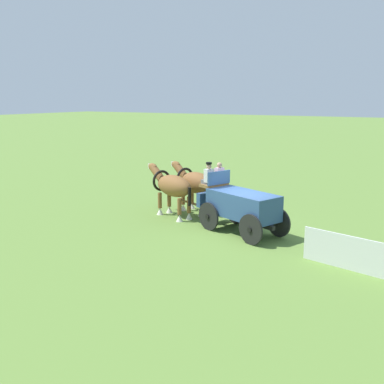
% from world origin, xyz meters
% --- Properties ---
extents(ground_plane, '(220.00, 220.00, 0.00)m').
position_xyz_m(ground_plane, '(0.00, 0.00, 0.00)').
color(ground_plane, olive).
extents(show_wagon, '(5.73, 2.93, 2.67)m').
position_xyz_m(show_wagon, '(0.17, -0.07, 1.14)').
color(show_wagon, '#2D4C7A').
rests_on(show_wagon, ground).
extents(draft_horse_near, '(3.07, 1.69, 2.24)m').
position_xyz_m(draft_horse_near, '(3.78, -0.79, 1.37)').
color(draft_horse_near, brown).
rests_on(draft_horse_near, ground).
extents(draft_horse_off, '(2.92, 1.64, 2.24)m').
position_xyz_m(draft_horse_off, '(3.30, -2.00, 1.36)').
color(draft_horse_off, brown).
rests_on(draft_horse_off, ground).
extents(sponsor_banner, '(3.13, 0.78, 1.10)m').
position_xyz_m(sponsor_banner, '(-4.48, 1.90, 0.55)').
color(sponsor_banner, silver).
rests_on(sponsor_banner, ground).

